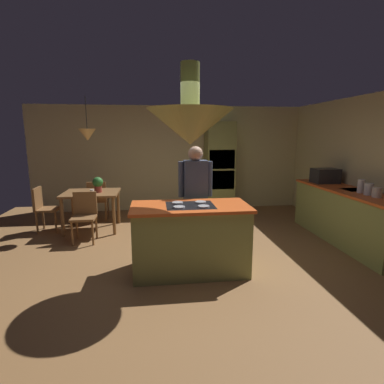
{
  "coord_description": "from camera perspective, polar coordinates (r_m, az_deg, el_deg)",
  "views": [
    {
      "loc": [
        -0.47,
        -4.09,
        1.86
      ],
      "look_at": [
        0.1,
        0.4,
        1.0
      ],
      "focal_mm": 28.26,
      "sensor_mm": 36.0,
      "label": 1
    }
  ],
  "objects": [
    {
      "name": "wall_right",
      "position": [
        5.86,
        32.27,
        3.36
      ],
      "size": [
        0.1,
        7.2,
        2.55
      ],
      "primitive_type": "cube",
      "color": "beige",
      "rests_on": "ground"
    },
    {
      "name": "canister_tea",
      "position": [
        5.58,
        29.28,
        0.96
      ],
      "size": [
        0.11,
        0.11,
        0.22
      ],
      "primitive_type": "cylinder",
      "color": "silver",
      "rests_on": "counter_run_right"
    },
    {
      "name": "kitchen_island",
      "position": [
        4.16,
        -0.33,
        -8.74
      ],
      "size": [
        1.58,
        0.8,
        0.96
      ],
      "color": "#8C934C",
      "rests_on": "ground"
    },
    {
      "name": "dining_table",
      "position": [
        6.24,
        -18.45,
        -0.93
      ],
      "size": [
        1.05,
        0.87,
        0.76
      ],
      "color": "brown",
      "rests_on": "ground"
    },
    {
      "name": "microwave_on_counter",
      "position": [
        6.43,
        23.84,
        2.83
      ],
      "size": [
        0.46,
        0.36,
        0.28
      ],
      "primitive_type": "cube",
      "color": "#232326",
      "rests_on": "counter_run_right"
    },
    {
      "name": "canister_sugar",
      "position": [
        5.44,
        30.38,
        0.46
      ],
      "size": [
        0.13,
        0.13,
        0.18
      ],
      "primitive_type": "cylinder",
      "color": "silver",
      "rests_on": "counter_run_right"
    },
    {
      "name": "wall_back",
      "position": [
        7.58,
        -3.66,
        6.32
      ],
      "size": [
        6.8,
        0.1,
        2.55
      ],
      "primitive_type": "cube",
      "color": "beige",
      "rests_on": "ground"
    },
    {
      "name": "chair_facing_island",
      "position": [
        5.64,
        -19.63,
        -3.79
      ],
      "size": [
        0.4,
        0.4,
        0.87
      ],
      "color": "brown",
      "rests_on": "ground"
    },
    {
      "name": "counter_run_right",
      "position": [
        5.91,
        27.22,
        -4.01
      ],
      "size": [
        0.73,
        2.59,
        0.94
      ],
      "color": "#8C934C",
      "rests_on": "ground"
    },
    {
      "name": "chair_by_back_wall",
      "position": [
        6.9,
        -17.34,
        -1.07
      ],
      "size": [
        0.4,
        0.4,
        0.87
      ],
      "rotation": [
        0.0,
        0.0,
        3.14
      ],
      "color": "brown",
      "rests_on": "ground"
    },
    {
      "name": "canister_flour",
      "position": [
        5.3,
        31.53,
        -0.08
      ],
      "size": [
        0.13,
        0.13,
        0.15
      ],
      "primitive_type": "cylinder",
      "color": "silver",
      "rests_on": "counter_run_right"
    },
    {
      "name": "cup_on_table",
      "position": [
        5.99,
        -18.36,
        0.05
      ],
      "size": [
        0.07,
        0.07,
        0.09
      ],
      "primitive_type": "cylinder",
      "color": "white",
      "rests_on": "dining_table"
    },
    {
      "name": "range_hood",
      "position": [
        3.92,
        -0.36,
        12.61
      ],
      "size": [
        1.1,
        1.1,
        1.0
      ],
      "color": "#8C934C"
    },
    {
      "name": "chair_at_corner",
      "position": [
        6.51,
        -26.19,
        -2.4
      ],
      "size": [
        0.4,
        0.4,
        0.87
      ],
      "rotation": [
        0.0,
        0.0,
        1.57
      ],
      "color": "brown",
      "rests_on": "ground"
    },
    {
      "name": "potted_plant_on_table",
      "position": [
        6.12,
        -17.36,
        1.5
      ],
      "size": [
        0.2,
        0.2,
        0.3
      ],
      "color": "#99382D",
      "rests_on": "dining_table"
    },
    {
      "name": "pendant_light_over_table",
      "position": [
        6.12,
        -19.13,
        10.19
      ],
      "size": [
        0.32,
        0.32,
        0.82
      ],
      "color": "#E0B266"
    },
    {
      "name": "person_at_island",
      "position": [
        4.7,
        0.64,
        -0.15
      ],
      "size": [
        0.53,
        0.23,
        1.69
      ],
      "color": "tan",
      "rests_on": "ground"
    },
    {
      "name": "ground",
      "position": [
        4.52,
        -0.64,
        -13.54
      ],
      "size": [
        8.16,
        8.16,
        0.0
      ],
      "primitive_type": "plane",
      "color": "olive"
    },
    {
      "name": "oven_tower",
      "position": [
        7.35,
        5.17,
        4.61
      ],
      "size": [
        0.66,
        0.62,
        2.16
      ],
      "color": "#8C934C",
      "rests_on": "ground"
    }
  ]
}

